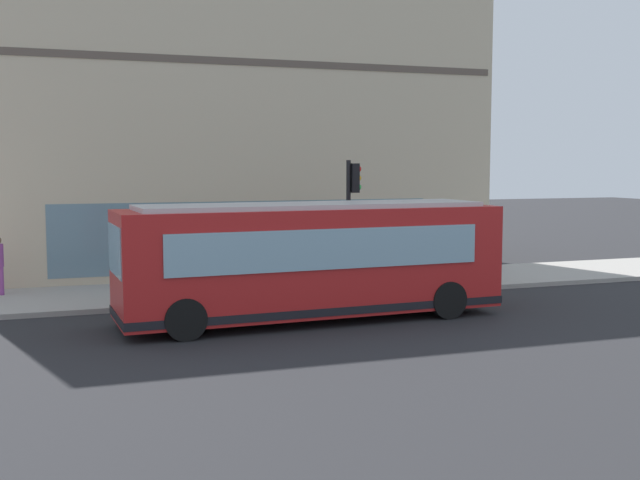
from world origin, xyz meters
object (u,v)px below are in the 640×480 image
at_px(fire_hydrant, 276,272).
at_px(pedestrian_near_hydrant, 331,249).
at_px(city_bus_nearside, 312,261).
at_px(pedestrian_by_light_pole, 160,266).
at_px(pedestrian_near_building_entrance, 444,258).
at_px(newspaper_vending_box, 268,273).
at_px(traffic_light_near_corner, 352,200).

xyz_separation_m(fire_hydrant, pedestrian_near_hydrant, (-0.04, -1.93, 0.70)).
height_order(city_bus_nearside, pedestrian_by_light_pole, city_bus_nearside).
bearing_deg(pedestrian_near_building_entrance, city_bus_nearside, 120.80).
distance_m(fire_hydrant, pedestrian_near_hydrant, 2.05).
height_order(city_bus_nearside, pedestrian_near_hydrant, city_bus_nearside).
bearing_deg(newspaper_vending_box, pedestrian_near_building_entrance, -102.81).
relative_size(traffic_light_near_corner, pedestrian_by_light_pole, 2.39).
distance_m(city_bus_nearside, pedestrian_near_building_entrance, 6.72).
bearing_deg(traffic_light_near_corner, pedestrian_near_hydrant, -3.26).
relative_size(fire_hydrant, newspaper_vending_box, 0.82).
xyz_separation_m(fire_hydrant, pedestrian_by_light_pole, (-1.94, 4.07, 0.61)).
xyz_separation_m(fire_hydrant, pedestrian_near_building_entrance, (-2.18, -5.10, 0.51)).
xyz_separation_m(traffic_light_near_corner, pedestrian_near_hydrant, (2.25, -0.13, -1.76)).
height_order(traffic_light_near_corner, pedestrian_by_light_pole, traffic_light_near_corner).
relative_size(traffic_light_near_corner, fire_hydrant, 5.47).
bearing_deg(newspaper_vending_box, traffic_light_near_corner, -120.95).
relative_size(city_bus_nearside, traffic_light_near_corner, 2.50).
xyz_separation_m(city_bus_nearside, pedestrian_by_light_pole, (3.67, 3.41, -0.43)).
bearing_deg(pedestrian_by_light_pole, pedestrian_near_building_entrance, -91.49).
bearing_deg(fire_hydrant, city_bus_nearside, 173.32).
distance_m(pedestrian_by_light_pole, newspaper_vending_box, 3.74).
xyz_separation_m(pedestrian_near_building_entrance, newspaper_vending_box, (1.27, 5.60, -0.42)).
height_order(fire_hydrant, pedestrian_by_light_pole, pedestrian_by_light_pole).
distance_m(fire_hydrant, pedestrian_near_building_entrance, 5.57).
bearing_deg(pedestrian_by_light_pole, newspaper_vending_box, -73.78).
bearing_deg(pedestrian_near_building_entrance, traffic_light_near_corner, 91.93).
distance_m(traffic_light_near_corner, pedestrian_near_hydrant, 2.86).
height_order(traffic_light_near_corner, pedestrian_near_hydrant, traffic_light_near_corner).
xyz_separation_m(pedestrian_by_light_pole, newspaper_vending_box, (1.04, -3.56, -0.52)).
relative_size(fire_hydrant, pedestrian_by_light_pole, 0.44).
relative_size(fire_hydrant, pedestrian_near_hydrant, 0.41).
bearing_deg(pedestrian_near_building_entrance, pedestrian_by_light_pole, 88.51).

